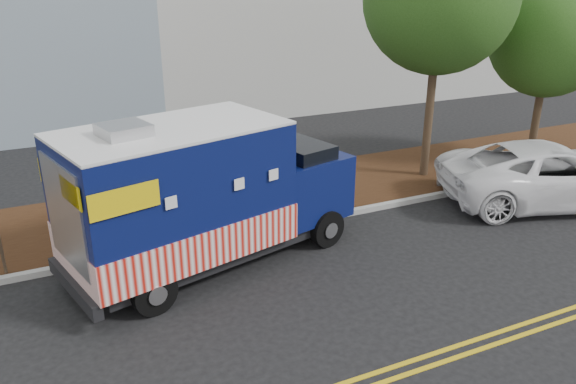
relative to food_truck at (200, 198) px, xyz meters
name	(u,v)px	position (x,y,z in m)	size (l,w,h in m)	color
ground	(205,273)	(-0.11, -0.45, -1.62)	(120.00, 120.00, 0.00)	black
curb	(188,244)	(-0.11, 0.95, -1.54)	(120.00, 0.18, 0.15)	#9E9E99
mulch_strip	(168,212)	(-0.11, 3.05, -1.54)	(120.00, 4.00, 0.15)	black
tree_d	(550,38)	(12.63, 2.35, 2.62)	(3.86, 3.86, 6.18)	#38281C
food_truck	(200,198)	(0.00, 0.00, 0.00)	(7.15, 4.06, 3.57)	black
white_car	(552,174)	(10.16, -0.65, -0.74)	(2.90, 6.29, 1.75)	white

